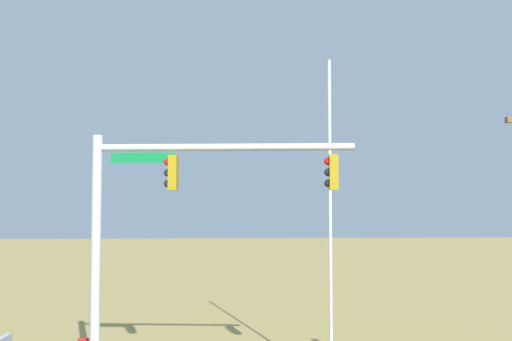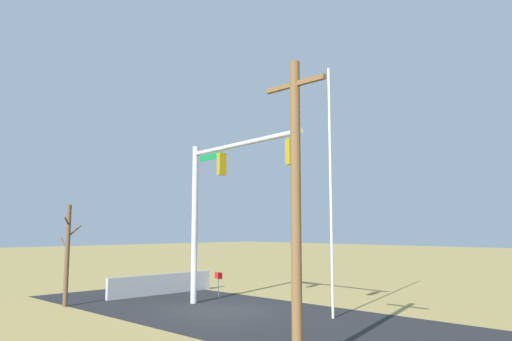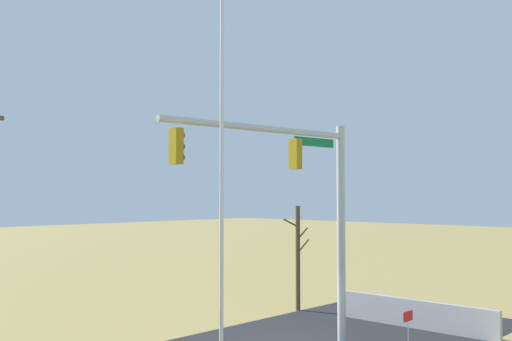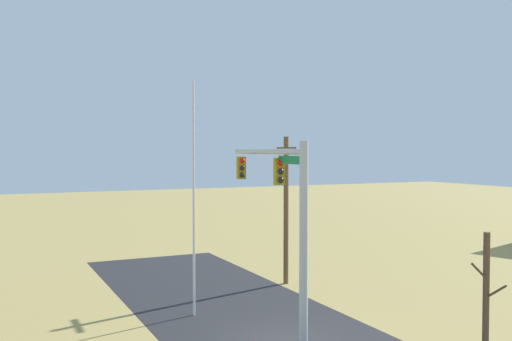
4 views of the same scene
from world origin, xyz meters
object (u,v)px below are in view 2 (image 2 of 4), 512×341
(flagpole, at_px, (331,190))
(bare_tree, at_px, (67,254))
(utility_pole, at_px, (296,204))
(open_sign, at_px, (218,279))
(signal_mast, at_px, (217,191))

(flagpole, bearing_deg, bare_tree, 30.39)
(flagpole, xyz_separation_m, bare_tree, (10.03, 5.88, -2.61))
(utility_pole, distance_m, open_sign, 13.29)
(utility_pole, relative_size, bare_tree, 1.72)
(flagpole, distance_m, utility_pole, 7.19)
(flagpole, height_order, open_sign, flagpole)
(utility_pole, relative_size, open_sign, 6.26)
(flagpole, relative_size, open_sign, 8.02)
(utility_pole, bearing_deg, signal_mast, -29.22)
(flagpole, relative_size, utility_pole, 1.28)
(signal_mast, distance_m, utility_pole, 9.68)
(bare_tree, relative_size, open_sign, 3.64)
(open_sign, bearing_deg, bare_tree, 68.58)
(bare_tree, distance_m, open_sign, 7.23)
(signal_mast, height_order, open_sign, signal_mast)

